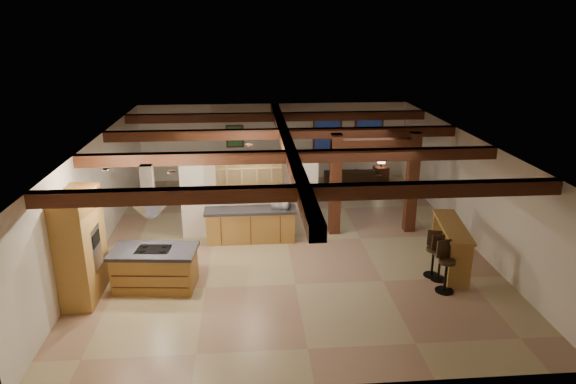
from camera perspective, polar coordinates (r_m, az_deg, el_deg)
name	(u,v)px	position (r m, az deg, el deg)	size (l,w,h in m)	color
ground	(287,241)	(14.33, -0.11, -5.46)	(12.00, 12.00, 0.00)	tan
room_walls	(287,180)	(13.71, -0.11, 1.36)	(12.00, 12.00, 12.00)	beige
ceiling_beams	(287,144)	(13.45, -0.12, 5.35)	(10.00, 12.00, 0.28)	#38170E
timber_posts	(374,173)	(14.58, 9.58, 2.09)	(2.50, 0.30, 2.90)	#38170E
partition_wall	(250,199)	(14.36, -4.25, -0.75)	(3.80, 0.18, 2.20)	beige
pantry_cabinet	(81,246)	(12.00, -21.98, -5.58)	(0.67, 1.60, 2.40)	olive
back_counter	(251,225)	(14.21, -4.18, -3.64)	(2.50, 0.66, 0.94)	olive
upper_display_cabinet	(249,175)	(13.94, -4.32, 1.91)	(1.80, 0.36, 0.95)	olive
range_hood	(150,214)	(11.67, -15.06, -2.41)	(1.10, 1.10, 1.40)	silver
back_windows	(348,140)	(19.85, 6.66, 5.81)	(2.70, 0.07, 1.70)	#38170E
framed_art	(235,136)	(19.44, -5.93, 6.17)	(0.65, 0.05, 0.85)	#38170E
recessed_cans	(180,161)	(11.61, -11.94, 3.37)	(3.16, 2.46, 0.03)	silver
kitchen_island	(155,268)	(12.19, -14.55, -8.15)	(2.00, 1.20, 0.95)	olive
dining_table	(267,193)	(17.37, -2.30, -0.09)	(1.62, 0.90, 0.57)	#421910
sofa	(352,176)	(19.37, 7.15, 1.81)	(2.06, 0.81, 0.60)	black
microwave	(281,204)	(14.03, -0.77, -1.31)	(0.46, 0.31, 0.25)	silver
bar_counter	(451,239)	(13.10, 17.68, -5.05)	(0.90, 2.27, 1.16)	olive
side_table	(381,175)	(19.69, 10.26, 1.92)	(0.48, 0.48, 0.60)	#38170E
table_lamp	(382,161)	(19.54, 10.35, 3.46)	(0.30, 0.30, 0.35)	black
bar_stool_a	(439,258)	(12.61, 16.46, -7.04)	(0.38, 0.39, 1.07)	black
bar_stool_b	(446,267)	(12.11, 17.10, -7.92)	(0.42, 0.44, 1.18)	black
bar_stool_c	(433,254)	(12.75, 15.84, -6.62)	(0.41, 0.42, 1.11)	black
dining_chairs	(267,183)	(17.26, -2.31, 1.00)	(2.32, 2.32, 1.24)	#38170E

